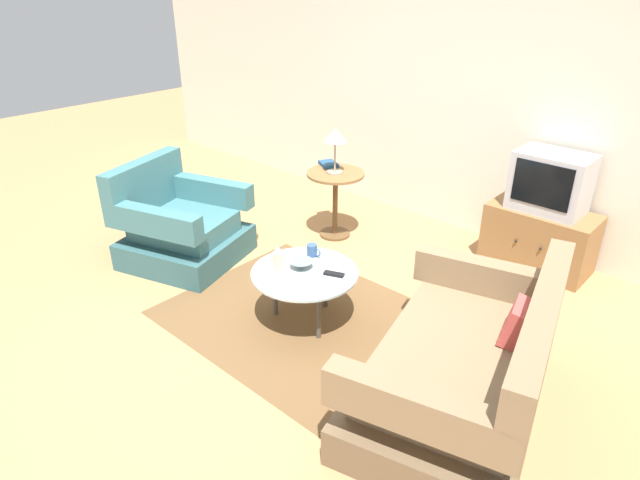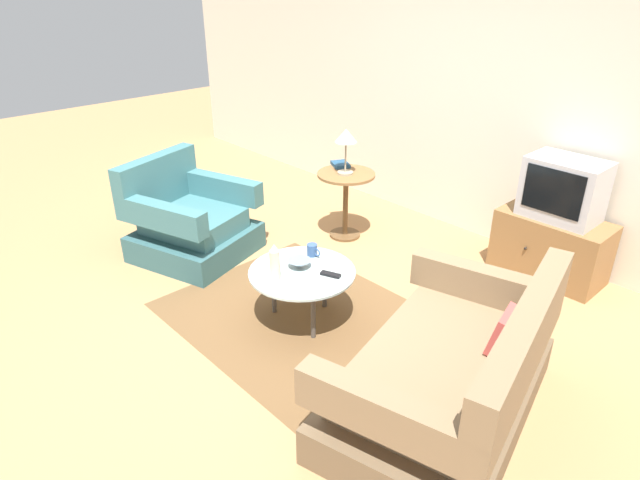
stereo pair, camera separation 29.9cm
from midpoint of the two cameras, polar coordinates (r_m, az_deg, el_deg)
name	(u,v)px [view 2 (the right image)]	position (r m, az deg, el deg)	size (l,w,h in m)	color
ground_plane	(280,319)	(4.17, -2.08, -8.21)	(16.00, 16.00, 0.00)	#AD7F51
back_wall	(481,92)	(5.42, 17.95, 14.43)	(9.00, 0.12, 2.70)	beige
area_rug	(303,319)	(4.16, 0.27, -8.23)	(2.00, 1.57, 0.00)	brown
armchair	(189,223)	(5.06, -11.81, 1.73)	(1.15, 1.14, 0.87)	#325C60
couch	(450,377)	(3.33, 15.96, -13.60)	(1.31, 1.72, 0.87)	brown
coffee_table	(302,275)	(3.96, 0.30, -3.70)	(0.77, 0.77, 0.42)	#B2C6C1
side_table	(346,191)	(5.22, 4.35, 5.08)	(0.54, 0.54, 0.65)	olive
tv_stand	(551,247)	(5.05, 24.45, -0.66)	(0.89, 0.47, 0.53)	olive
television	(564,189)	(4.88, 25.65, 4.78)	(0.59, 0.40, 0.49)	#B7B7BC
table_lamp	(346,139)	(5.04, 4.44, 10.45)	(0.20, 0.20, 0.42)	#9E937A
vase	(275,262)	(3.79, -2.49, -2.34)	(0.07, 0.07, 0.27)	beige
mug	(312,250)	(4.12, 1.28, -1.10)	(0.13, 0.08, 0.09)	#335184
bowl	(299,264)	(3.97, -0.01, -2.51)	(0.17, 0.17, 0.06)	slate
tv_remote_dark	(331,275)	(3.88, 3.32, -3.65)	(0.15, 0.10, 0.02)	black
book	(340,164)	(5.34, 3.76, 7.84)	(0.24, 0.22, 0.03)	navy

